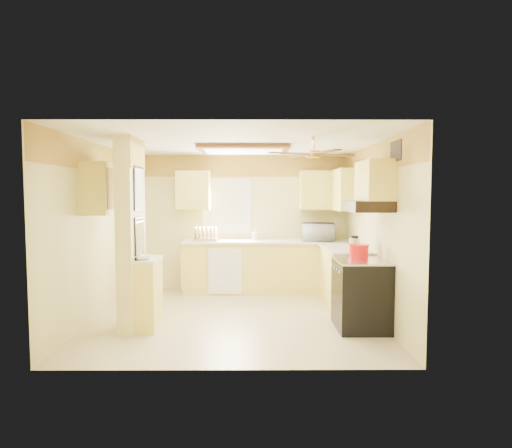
{
  "coord_description": "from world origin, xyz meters",
  "views": [
    {
      "loc": [
        0.25,
        -6.11,
        1.78
      ],
      "look_at": [
        0.29,
        0.35,
        1.33
      ],
      "focal_mm": 30.0,
      "sensor_mm": 36.0,
      "label": 1
    }
  ],
  "objects_px": {
    "dutch_oven": "(359,251)",
    "bowl": "(143,257)",
    "stove": "(361,294)",
    "microwave": "(318,232)",
    "kettle": "(355,244)"
  },
  "relations": [
    {
      "from": "stove",
      "to": "bowl",
      "type": "bearing_deg",
      "value": -177.62
    },
    {
      "from": "microwave",
      "to": "dutch_oven",
      "type": "relative_size",
      "value": 2.06
    },
    {
      "from": "dutch_oven",
      "to": "kettle",
      "type": "height_order",
      "value": "kettle"
    },
    {
      "from": "bowl",
      "to": "dutch_oven",
      "type": "distance_m",
      "value": 2.87
    },
    {
      "from": "dutch_oven",
      "to": "microwave",
      "type": "bearing_deg",
      "value": 97.66
    },
    {
      "from": "stove",
      "to": "bowl",
      "type": "relative_size",
      "value": 4.0
    },
    {
      "from": "stove",
      "to": "microwave",
      "type": "xyz_separation_m",
      "value": [
        -0.25,
        2.12,
        0.64
      ]
    },
    {
      "from": "microwave",
      "to": "stove",
      "type": "bearing_deg",
      "value": 102.83
    },
    {
      "from": "stove",
      "to": "dutch_oven",
      "type": "relative_size",
      "value": 3.3
    },
    {
      "from": "bowl",
      "to": "dutch_oven",
      "type": "relative_size",
      "value": 0.83
    },
    {
      "from": "bowl",
      "to": "stove",
      "type": "bearing_deg",
      "value": 2.38
    },
    {
      "from": "microwave",
      "to": "dutch_oven",
      "type": "xyz_separation_m",
      "value": [
        0.26,
        -1.93,
        -0.09
      ]
    },
    {
      "from": "microwave",
      "to": "kettle",
      "type": "bearing_deg",
      "value": 107.04
    },
    {
      "from": "bowl",
      "to": "dutch_oven",
      "type": "height_order",
      "value": "dutch_oven"
    },
    {
      "from": "dutch_oven",
      "to": "bowl",
      "type": "bearing_deg",
      "value": -173.86
    }
  ]
}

